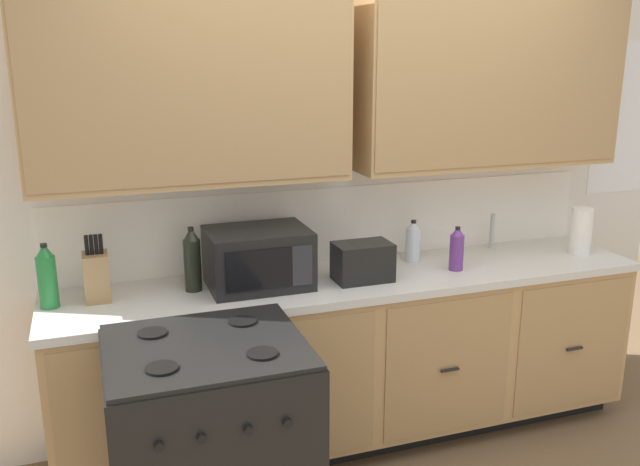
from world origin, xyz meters
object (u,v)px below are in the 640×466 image
object	(u,v)px
bottle_violet	(457,249)
knife_block	(97,276)
bottle_clear	(413,241)
stove_range	(211,453)
bottle_green	(47,277)
toaster	(362,262)
paper_towel_roll	(581,231)
bottle_dark	(192,260)
microwave	(258,258)

from	to	relation	value
bottle_violet	knife_block	bearing A→B (deg)	175.19
knife_block	bottle_violet	world-z (taller)	knife_block
knife_block	bottle_clear	bearing A→B (deg)	2.28
stove_range	bottle_green	size ratio (longest dim) A/B	3.25
toaster	paper_towel_roll	distance (m)	1.32
toaster	stove_range	bearing A→B (deg)	-147.30
bottle_dark	bottle_green	world-z (taller)	bottle_dark
paper_towel_roll	stove_range	bearing A→B (deg)	-165.19
knife_block	paper_towel_roll	distance (m)	2.56
toaster	paper_towel_roll	size ratio (longest dim) A/B	1.08
toaster	bottle_green	xyz separation A→B (m)	(-1.45, 0.12, 0.05)
bottle_green	bottle_violet	world-z (taller)	bottle_green
bottle_clear	bottle_violet	distance (m)	0.26
stove_range	paper_towel_roll	world-z (taller)	paper_towel_roll
stove_range	knife_block	world-z (taller)	knife_block
stove_range	bottle_clear	distance (m)	1.57
microwave	bottle_clear	size ratio (longest dim) A/B	2.12
bottle_clear	bottle_violet	size ratio (longest dim) A/B	0.98
bottle_dark	bottle_clear	bearing A→B (deg)	3.74
stove_range	microwave	world-z (taller)	microwave
stove_range	bottle_green	xyz separation A→B (m)	(-0.57, 0.68, 0.58)
stove_range	microwave	distance (m)	0.95
bottle_clear	stove_range	bearing A→B (deg)	-148.54
bottle_dark	bottle_clear	distance (m)	1.19
toaster	bottle_dark	bearing A→B (deg)	171.05
paper_towel_roll	microwave	bearing A→B (deg)	177.77
stove_range	paper_towel_roll	distance (m)	2.34
toaster	knife_block	world-z (taller)	knife_block
toaster	bottle_clear	world-z (taller)	bottle_clear
toaster	bottle_violet	distance (m)	0.52
microwave	paper_towel_roll	xyz separation A→B (m)	(1.82, -0.07, -0.01)
bottle_clear	bottle_dark	bearing A→B (deg)	-176.26
toaster	bottle_clear	xyz separation A→B (m)	(0.38, 0.21, 0.02)
microwave	toaster	xyz separation A→B (m)	(0.50, -0.09, -0.04)
microwave	bottle_green	world-z (taller)	bottle_green
bottle_dark	toaster	bearing A→B (deg)	-8.95
paper_towel_roll	bottle_green	world-z (taller)	bottle_green
bottle_dark	bottle_green	distance (m)	0.64
stove_range	paper_towel_roll	size ratio (longest dim) A/B	3.65
knife_block	bottle_clear	xyz separation A→B (m)	(1.62, 0.06, -0.00)
bottle_clear	bottle_violet	bearing A→B (deg)	-56.00
stove_range	bottle_clear	size ratio (longest dim) A/B	4.20
toaster	bottle_clear	distance (m)	0.43
stove_range	knife_block	size ratio (longest dim) A/B	3.06
bottle_dark	bottle_violet	bearing A→B (deg)	-5.79
paper_towel_roll	bottle_green	size ratio (longest dim) A/B	0.89
bottle_dark	bottle_violet	world-z (taller)	bottle_dark
bottle_clear	toaster	bearing A→B (deg)	-151.55
bottle_clear	paper_towel_roll	bearing A→B (deg)	-11.19
microwave	bottle_violet	distance (m)	1.03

